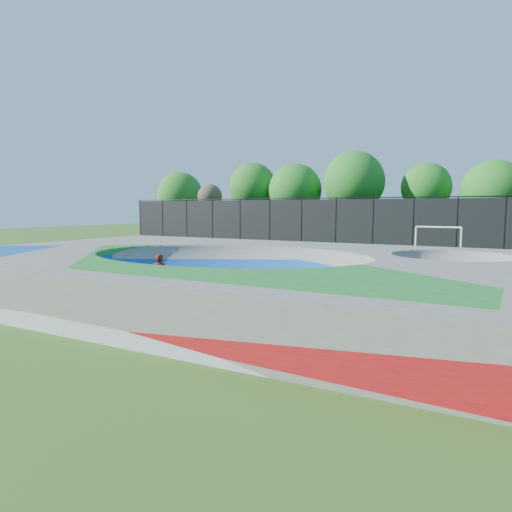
# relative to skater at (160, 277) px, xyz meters

# --- Properties ---
(ground) EXTENTS (120.00, 120.00, 0.00)m
(ground) POSITION_rel_skater_xyz_m (1.44, 2.18, -0.80)
(ground) COLOR #2B5417
(ground) RESTS_ON ground
(skate_deck) EXTENTS (22.00, 14.00, 1.50)m
(skate_deck) POSITION_rel_skater_xyz_m (1.44, 2.18, -0.05)
(skate_deck) COLOR gray
(skate_deck) RESTS_ON ground
(skater) EXTENTS (0.70, 0.62, 1.60)m
(skater) POSITION_rel_skater_xyz_m (0.00, 0.00, 0.00)
(skater) COLOR #B0280E
(skater) RESTS_ON ground
(skateboard) EXTENTS (0.78, 0.58, 0.05)m
(skateboard) POSITION_rel_skater_xyz_m (0.00, 0.00, -0.78)
(skateboard) COLOR black
(skateboard) RESTS_ON ground
(soccer_goal) EXTENTS (2.99, 0.12, 1.97)m
(soccer_goal) POSITION_rel_skater_xyz_m (6.53, 20.67, 0.56)
(soccer_goal) COLOR white
(soccer_goal) RESTS_ON ground
(fence) EXTENTS (48.09, 0.09, 4.04)m
(fence) POSITION_rel_skater_xyz_m (1.44, 23.18, 1.30)
(fence) COLOR black
(fence) RESTS_ON ground
(treeline) EXTENTS (52.66, 7.12, 8.35)m
(treeline) POSITION_rel_skater_xyz_m (3.88, 28.00, 4.18)
(treeline) COLOR #4F3327
(treeline) RESTS_ON ground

